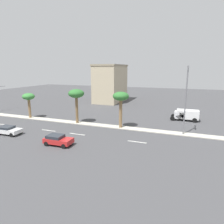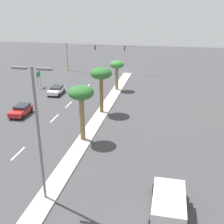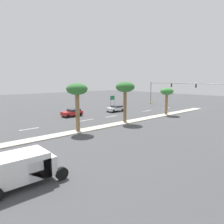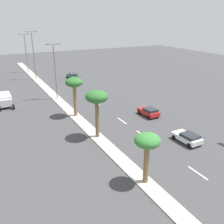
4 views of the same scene
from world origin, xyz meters
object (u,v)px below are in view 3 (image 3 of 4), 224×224
traffic_signal_gantry (168,89)px  sedan_white_leading (116,108)px  palm_tree_leading (167,93)px  palm_tree_outboard (77,92)px  sedan_red_rear (72,112)px  directional_road_sign (112,99)px  palm_tree_far (125,89)px  box_truck (20,167)px

traffic_signal_gantry → sedan_white_leading: 18.15m
sedan_white_leading → palm_tree_leading: bearing=-154.7°
palm_tree_outboard → sedan_red_rear: size_ratio=1.62×
sedan_red_rear → directional_road_sign: bearing=-74.9°
directional_road_sign → palm_tree_far: palm_tree_far is taller
traffic_signal_gantry → directional_road_sign: traffic_signal_gantry is taller
directional_road_sign → palm_tree_far: size_ratio=0.47×
palm_tree_leading → sedan_white_leading: bearing=25.3°
traffic_signal_gantry → palm_tree_far: 26.08m
palm_tree_far → palm_tree_outboard: size_ratio=1.02×
palm_tree_far → palm_tree_outboard: palm_tree_far is taller
palm_tree_far → box_truck: bearing=116.6°
directional_road_sign → palm_tree_leading: size_ratio=0.58×
palm_tree_outboard → box_truck: bearing=132.7°
traffic_signal_gantry → sedan_white_leading: (1.28, 17.74, -3.63)m
sedan_red_rear → palm_tree_far: bearing=-163.0°
sedan_red_rear → sedan_white_leading: 10.25m
directional_road_sign → sedan_red_rear: bearing=105.1°
traffic_signal_gantry → box_truck: 47.84m
palm_tree_far → sedan_red_rear: size_ratio=1.65×
directional_road_sign → sedan_white_leading: bearing=145.4°
traffic_signal_gantry → box_truck: size_ratio=3.77×
directional_road_sign → traffic_signal_gantry: bearing=-112.5°
palm_tree_leading → palm_tree_far: bearing=89.9°
traffic_signal_gantry → palm_tree_far: size_ratio=3.15×
box_truck → sedan_white_leading: bearing=-53.5°
palm_tree_outboard → box_truck: (-9.82, 10.64, -4.15)m
directional_road_sign → sedan_red_rear: size_ratio=0.77×
traffic_signal_gantry → palm_tree_leading: size_ratio=3.90×
traffic_signal_gantry → palm_tree_leading: traffic_signal_gantry is taller
directional_road_sign → sedan_red_rear: directional_road_sign is taller
directional_road_sign → box_truck: bearing=129.3°
directional_road_sign → box_truck: directional_road_sign is taller
palm_tree_far → sedan_white_leading: bearing=-35.1°
palm_tree_leading → sedan_red_rear: 18.75m
palm_tree_far → sedan_red_rear: (10.85, 3.31, -4.77)m
palm_tree_leading → sedan_red_rear: bearing=53.8°
directional_road_sign → box_truck: 38.29m
directional_road_sign → palm_tree_far: bearing=145.0°
sedan_red_rear → sedan_white_leading: size_ratio=0.99×
palm_tree_far → sedan_red_rear: bearing=17.0°
palm_tree_leading → box_truck: size_ratio=0.97×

